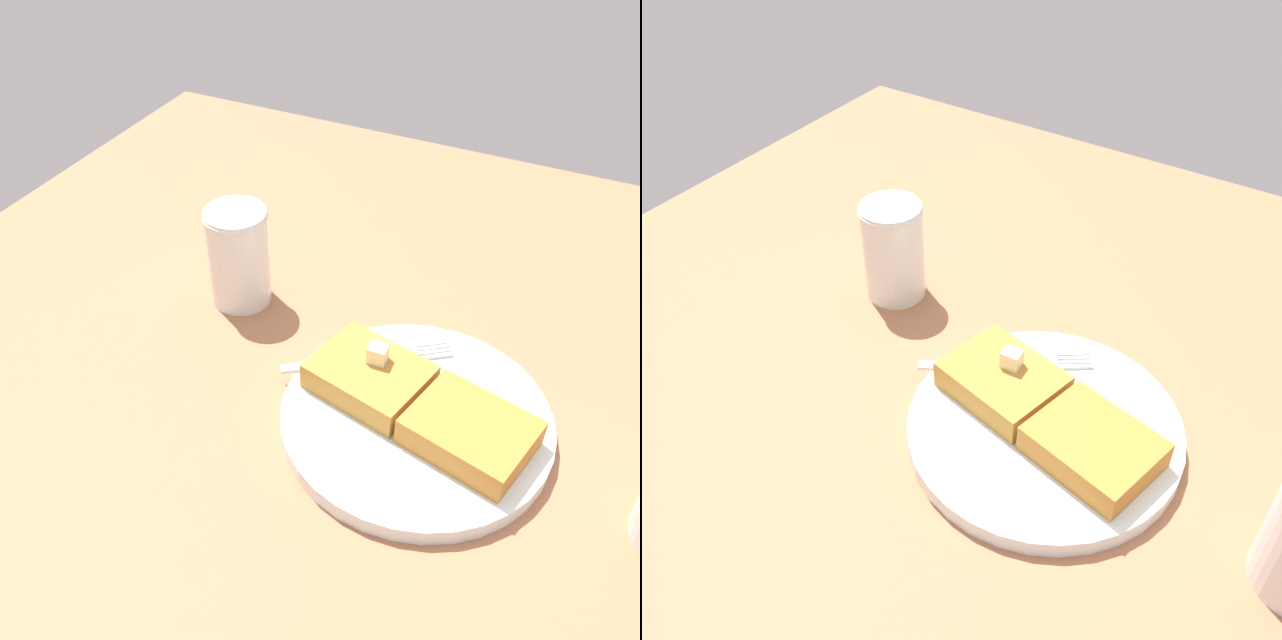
# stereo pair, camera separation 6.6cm
# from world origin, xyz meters

# --- Properties ---
(table_surface) EXTENTS (1.18, 1.18, 0.02)m
(table_surface) POSITION_xyz_m (0.00, 0.00, 0.01)
(table_surface) COLOR #9B6443
(table_surface) RESTS_ON ground
(plate) EXTENTS (0.23, 0.23, 0.02)m
(plate) POSITION_xyz_m (-0.01, 0.07, 0.03)
(plate) COLOR white
(plate) RESTS_ON table_surface
(toast_slice_left) EXTENTS (0.11, 0.10, 0.03)m
(toast_slice_left) POSITION_xyz_m (-0.06, 0.09, 0.05)
(toast_slice_left) COLOR #B47D32
(toast_slice_left) RESTS_ON plate
(toast_slice_middle) EXTENTS (0.11, 0.10, 0.03)m
(toast_slice_middle) POSITION_xyz_m (0.04, 0.06, 0.05)
(toast_slice_middle) COLOR #B2722C
(toast_slice_middle) RESTS_ON plate
(butter_pat_primary) EXTENTS (0.02, 0.02, 0.02)m
(butter_pat_primary) POSITION_xyz_m (-0.05, 0.09, 0.07)
(butter_pat_primary) COLOR #F2E7B7
(butter_pat_primary) RESTS_ON toast_slice_left
(fork) EXTENTS (0.14, 0.10, 0.00)m
(fork) POSITION_xyz_m (-0.06, 0.12, 0.04)
(fork) COLOR silver
(fork) RESTS_ON plate
(syrup_jar) EXTENTS (0.06, 0.06, 0.11)m
(syrup_jar) POSITION_xyz_m (-0.23, 0.16, 0.07)
(syrup_jar) COLOR #351A05
(syrup_jar) RESTS_ON table_surface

